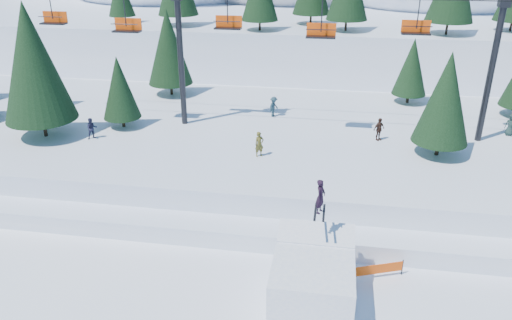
% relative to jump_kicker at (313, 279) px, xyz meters
% --- Properties ---
extents(ground, '(160.00, 160.00, 0.00)m').
position_rel_jump_kicker_xyz_m(ground, '(-2.13, -1.44, -1.38)').
color(ground, white).
rests_on(ground, ground).
extents(mid_shelf, '(70.00, 22.00, 2.50)m').
position_rel_jump_kicker_xyz_m(mid_shelf, '(-2.13, 16.56, -0.13)').
color(mid_shelf, white).
rests_on(mid_shelf, ground).
extents(berm, '(70.00, 6.00, 1.10)m').
position_rel_jump_kicker_xyz_m(berm, '(-2.13, 6.56, -0.83)').
color(berm, white).
rests_on(berm, ground).
extents(jump_kicker, '(3.73, 5.09, 5.83)m').
position_rel_jump_kicker_xyz_m(jump_kicker, '(0.00, 0.00, 0.00)').
color(jump_kicker, white).
rests_on(jump_kicker, ground).
extents(chairlift, '(46.00, 3.21, 10.28)m').
position_rel_jump_kicker_xyz_m(chairlift, '(-1.32, 16.61, 7.95)').
color(chairlift, black).
rests_on(chairlift, mid_shelf).
extents(conifer_stand, '(60.81, 16.66, 9.87)m').
position_rel_jump_kicker_xyz_m(conifer_stand, '(0.17, 17.14, 5.66)').
color(conifer_stand, black).
rests_on(conifer_stand, mid_shelf).
extents(distant_skiers, '(31.09, 9.13, 1.72)m').
position_rel_jump_kicker_xyz_m(distant_skiers, '(-1.98, 15.94, 1.95)').
color(distant_skiers, '#202038').
rests_on(distant_skiers, mid_shelf).
extents(banner_near, '(2.67, 1.07, 0.90)m').
position_rel_jump_kicker_xyz_m(banner_near, '(3.16, 2.41, -0.83)').
color(banner_near, black).
rests_on(banner_near, ground).
extents(banner_far, '(2.85, 0.26, 0.90)m').
position_rel_jump_kicker_xyz_m(banner_far, '(6.01, 4.14, -0.83)').
color(banner_far, black).
rests_on(banner_far, ground).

